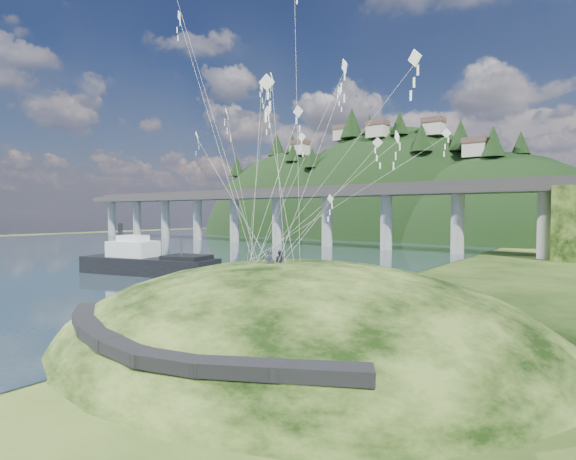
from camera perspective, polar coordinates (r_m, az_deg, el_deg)
The scene contains 10 objects.
ground at distance 35.81m, azimuth -11.17°, elevation -11.42°, with size 320.00×320.00×0.00m, color black.
water at distance 111.76m, azimuth -24.58°, elevation -2.28°, with size 240.00×240.00×0.00m, color #2C4452.
grass_hill at distance 32.51m, azimuth 1.47°, elevation -15.55°, with size 36.00×32.00×13.00m.
footpath at distance 23.72m, azimuth -16.79°, elevation -13.38°, with size 22.29×5.84×0.83m.
bridge at distance 107.01m, azimuth 7.53°, elevation 2.91°, with size 160.00×11.00×15.00m.
far_ridge at distance 161.95m, azimuth 11.25°, elevation -3.42°, with size 153.00×70.00×94.50m.
work_barge at distance 64.05m, azimuth -17.52°, elevation -3.86°, with size 20.44×9.83×6.90m.
wooden_dock at distance 41.86m, azimuth -9.29°, elevation -8.73°, with size 15.43×6.97×1.10m.
kite_flyers at distance 31.00m, azimuth -1.60°, elevation -2.50°, with size 1.35×1.35×1.98m.
kite_swarm at distance 34.50m, azimuth 0.94°, elevation 16.89°, with size 20.84×17.12×18.06m.
Camera 1 is at (25.90, -23.25, 8.44)m, focal length 28.00 mm.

